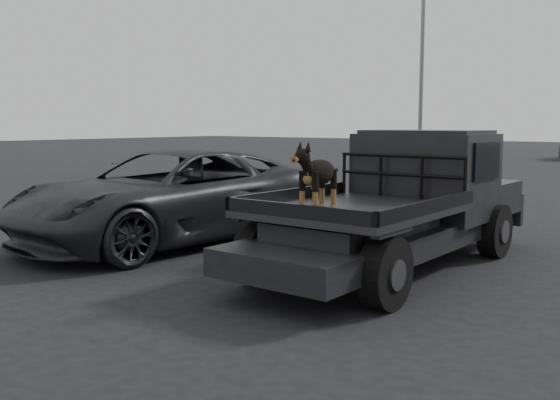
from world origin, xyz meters
The scene contains 6 objects.
ground centered at (0.00, 0.00, 0.00)m, with size 120.00×120.00×0.00m, color black.
flatbed_ute centered at (-0.28, 1.91, 0.46)m, with size 2.00×5.40×0.92m, color black, non-canonical shape.
ute_cab centered at (-0.28, 2.86, 1.36)m, with size 1.72×1.30×0.88m, color black, non-canonical shape.
headache_rack centered at (-0.28, 2.11, 1.20)m, with size 1.80×0.08×0.55m, color black, non-canonical shape.
dog centered at (-0.46, 0.45, 1.29)m, with size 0.32×0.60×0.74m, color black, non-canonical shape.
parked_suv centered at (-3.93, 1.36, 0.74)m, with size 2.46×5.33×1.48m, color #28292D.
Camera 1 is at (3.54, -5.33, 1.91)m, focal length 40.00 mm.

